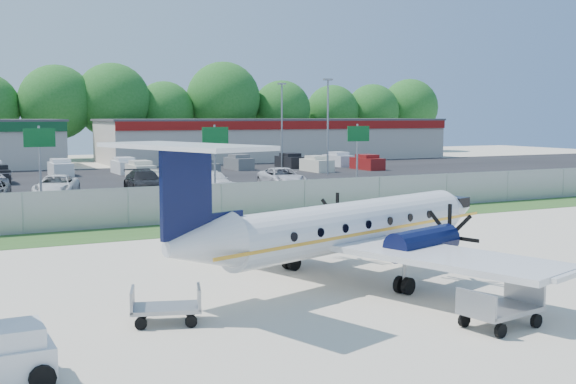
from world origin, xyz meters
name	(u,v)px	position (x,y,z in m)	size (l,w,h in m)	color
ground	(362,271)	(0.00, 0.00, 0.00)	(170.00, 170.00, 0.00)	beige
grass_verge	(236,226)	(0.00, 12.00, 0.01)	(170.00, 4.00, 0.02)	#2D561E
access_road	(191,210)	(0.00, 19.00, 0.01)	(170.00, 8.00, 0.02)	black
parking_lot	(112,181)	(0.00, 40.00, 0.01)	(170.00, 32.00, 0.02)	black
perimeter_fence	(222,202)	(0.00, 14.00, 1.00)	(120.00, 0.06, 1.99)	gray
building_east	(277,139)	(26.00, 61.98, 2.63)	(44.40, 12.40, 5.24)	beige
sign_left	(40,149)	(-8.00, 22.91, 3.61)	(1.80, 0.26, 5.00)	gray
sign_mid	(215,146)	(3.00, 22.91, 3.61)	(1.80, 0.26, 5.00)	gray
sign_right	(358,143)	(14.00, 22.91, 3.61)	(1.80, 0.26, 5.00)	gray
light_pole_ne	(328,120)	(20.00, 38.00, 5.23)	(0.90, 0.35, 9.09)	gray
light_pole_se	(282,119)	(20.00, 48.00, 5.23)	(0.90, 0.35, 9.09)	gray
tree_line	(52,160)	(0.00, 74.00, 0.00)	(112.00, 6.00, 14.00)	#1D5F1C
aircraft	(346,226)	(-1.32, -1.06, 1.86)	(15.69, 15.29, 4.81)	silver
baggage_cart_near	(501,308)	(-0.45, -7.57, 0.52)	(2.30, 1.61, 1.11)	gray
baggage_cart_far	(166,307)	(-8.24, -3.29, 0.45)	(2.11, 1.61, 0.98)	gray
cone_starboard_wing	(346,230)	(3.37, 6.71, 0.29)	(0.43, 0.43, 0.60)	red
road_car_mid	(222,204)	(2.73, 21.10, 0.00)	(1.73, 4.30, 1.47)	silver
road_car_east	(557,191)	(27.93, 17.24, 0.00)	(1.59, 4.57, 1.51)	maroon
parked_car_b	(57,197)	(-6.13, 29.58, 0.00)	(2.55, 5.52, 1.54)	silver
parked_car_c	(145,193)	(0.01, 29.55, 0.00)	(2.32, 5.71, 1.66)	black
parked_car_d	(215,189)	(5.52, 29.82, 0.00)	(1.85, 4.54, 1.32)	silver
parked_car_e	(282,188)	(10.61, 28.55, 0.00)	(2.61, 5.66, 1.57)	silver
parked_car_g	(153,185)	(2.22, 35.25, 0.00)	(2.16, 4.68, 1.30)	beige
far_parking_rows	(100,177)	(0.00, 45.00, 0.00)	(56.00, 10.00, 1.60)	gray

